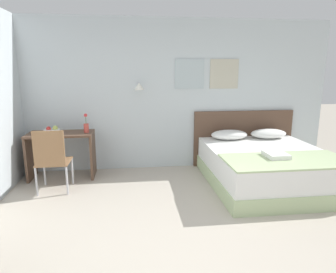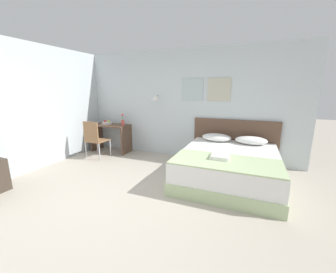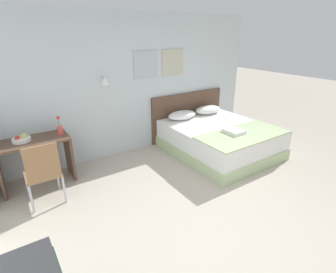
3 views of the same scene
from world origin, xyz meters
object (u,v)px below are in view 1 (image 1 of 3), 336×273
object	(u,v)px
desk	(61,147)
folded_towel_near_foot	(276,155)
throw_blanket	(288,160)
flower_vase	(86,126)
pillow_left	(229,135)
bed	(267,167)
headboard	(243,138)
desk_chair	(52,157)
pillow_right	(268,134)
fruit_bowl	(52,131)

from	to	relation	value
desk	folded_towel_near_foot	bearing A→B (deg)	-20.62
throw_blanket	flower_vase	xyz separation A→B (m)	(-2.83, 1.31, 0.30)
pillow_left	flower_vase	world-z (taller)	flower_vase
bed	folded_towel_near_foot	distance (m)	0.57
bed	pillow_left	size ratio (longest dim) A/B	3.13
headboard	throw_blanket	size ratio (longest dim) A/B	1.10
headboard	folded_towel_near_foot	world-z (taller)	headboard
desk_chair	flower_vase	xyz separation A→B (m)	(0.42, 0.64, 0.32)
bed	desk	world-z (taller)	desk
pillow_left	pillow_right	world-z (taller)	same
bed	headboard	bearing A→B (deg)	90.00
throw_blanket	fruit_bowl	bearing A→B (deg)	158.21
pillow_left	throw_blanket	distance (m)	1.42
bed	desk_chair	size ratio (longest dim) A/B	2.15
fruit_bowl	bed	bearing A→B (deg)	-12.69
desk	pillow_right	bearing A→B (deg)	0.60
headboard	flower_vase	world-z (taller)	flower_vase
desk	flower_vase	xyz separation A→B (m)	(0.42, -0.02, 0.35)
throw_blanket	folded_towel_near_foot	bearing A→B (deg)	125.05
bed	headboard	size ratio (longest dim) A/B	1.08
pillow_left	fruit_bowl	distance (m)	3.02
pillow_left	flower_vase	size ratio (longest dim) A/B	2.08
pillow_right	headboard	bearing A→B (deg)	143.28
desk	desk_chair	size ratio (longest dim) A/B	1.10
pillow_right	fruit_bowl	size ratio (longest dim) A/B	2.49
bed	pillow_left	xyz separation A→B (m)	(-0.37, 0.78, 0.37)
desk	flower_vase	world-z (taller)	flower_vase
throw_blanket	flower_vase	size ratio (longest dim) A/B	5.48
pillow_left	fruit_bowl	bearing A→B (deg)	-179.73
pillow_left	pillow_right	distance (m)	0.73
folded_towel_near_foot	flower_vase	distance (m)	2.98
throw_blanket	folded_towel_near_foot	world-z (taller)	folded_towel_near_foot
pillow_right	fruit_bowl	xyz separation A→B (m)	(-3.75, -0.01, 0.15)
bed	desk_chair	distance (m)	3.26
desk	fruit_bowl	xyz separation A→B (m)	(-0.13, 0.02, 0.28)
headboard	desk_chair	xyz separation A→B (m)	(-3.24, -0.97, 0.03)
pillow_right	folded_towel_near_foot	world-z (taller)	pillow_right
folded_towel_near_foot	desk	size ratio (longest dim) A/B	0.33
pillow_right	desk_chair	bearing A→B (deg)	-169.05
pillow_right	folded_towel_near_foot	bearing A→B (deg)	-110.82
throw_blanket	folded_towel_near_foot	size ratio (longest dim) A/B	4.93
desk	desk_chair	world-z (taller)	desk_chair
headboard	flower_vase	bearing A→B (deg)	-173.41
pillow_left	throw_blanket	xyz separation A→B (m)	(0.37, -1.37, -0.07)
pillow_left	folded_towel_near_foot	size ratio (longest dim) A/B	1.87
pillow_right	fruit_bowl	world-z (taller)	fruit_bowl
desk	flower_vase	bearing A→B (deg)	-2.20
pillow_left	desk	size ratio (longest dim) A/B	0.62
fruit_bowl	desk_chair	bearing A→B (deg)	-78.75
pillow_right	throw_blanket	size ratio (longest dim) A/B	0.38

